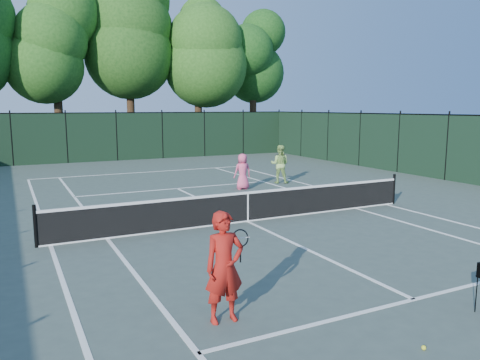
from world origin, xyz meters
name	(u,v)px	position (x,y,z in m)	size (l,w,h in m)	color
ground	(248,222)	(0.00, 0.00, 0.00)	(90.00, 90.00, 0.00)	#414F47
sideline_doubles_left	(51,246)	(-5.49, 0.00, 0.00)	(0.10, 23.77, 0.01)	white
sideline_doubles_right	(386,205)	(5.49, 0.00, 0.00)	(0.10, 23.77, 0.01)	white
sideline_singles_left	(107,239)	(-4.12, 0.00, 0.00)	(0.10, 23.77, 0.01)	white
sideline_singles_right	(356,208)	(4.12, 0.00, 0.00)	(0.10, 23.77, 0.01)	white
baseline_far	(143,172)	(0.00, 11.88, 0.00)	(10.97, 0.10, 0.01)	white
service_line_near	(414,299)	(0.00, -6.40, 0.00)	(8.23, 0.10, 0.01)	white
service_line_far	(177,188)	(0.00, 6.40, 0.00)	(8.23, 0.10, 0.01)	white
center_service_line	(248,221)	(0.00, 0.00, 0.00)	(0.10, 12.80, 0.01)	white
tennis_net	(248,206)	(0.00, 0.00, 0.48)	(11.69, 0.09, 1.06)	black
fence_far	(117,137)	(0.00, 18.00, 1.50)	(24.00, 0.05, 3.00)	black
tree_2	(54,40)	(-3.00, 21.80, 7.73)	(6.00, 6.00, 12.40)	black
tree_3	(128,27)	(2.00, 22.30, 9.01)	(7.00, 7.00, 14.45)	black
tree_4	(197,43)	(7.00, 21.60, 8.14)	(6.20, 6.20, 12.97)	black
tree_5	(253,53)	(12.00, 22.10, 7.71)	(5.80, 5.80, 12.23)	black
coach	(224,267)	(-3.35, -5.64, 0.89)	(0.94, 0.61, 1.79)	#A61913
player_pink	(243,171)	(2.38, 5.03, 0.74)	(0.76, 0.52, 1.49)	#E8527E
player_green	(280,164)	(4.61, 5.74, 0.86)	(1.05, 1.02, 1.71)	#95C261
loose_ball_near_cart	(424,348)	(-1.23, -7.73, 0.03)	(0.07, 0.07, 0.07)	yellow
loose_ball_midcourt	(217,239)	(-1.62, -1.40, 0.03)	(0.07, 0.07, 0.07)	#D3F031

